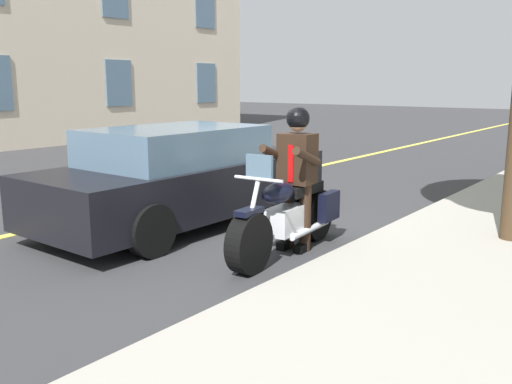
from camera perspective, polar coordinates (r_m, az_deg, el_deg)
name	(u,v)px	position (r m, az deg, el deg)	size (l,w,h in m)	color
ground_plane	(243,222)	(8.13, -1.33, -3.09)	(80.00, 80.00, 0.00)	#333335
lane_center_stripe	(152,204)	(9.49, -10.75, -1.18)	(60.00, 0.16, 0.01)	#E5DB4C
motorcycle_main	(289,216)	(6.56, 3.38, -2.54)	(2.22, 0.72, 1.26)	black
rider_main	(297,166)	(6.61, 4.22, 2.72)	(0.66, 0.59, 1.74)	black
car_dark	(183,176)	(8.02, -7.51, 1.65)	(4.60, 1.92, 1.40)	black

